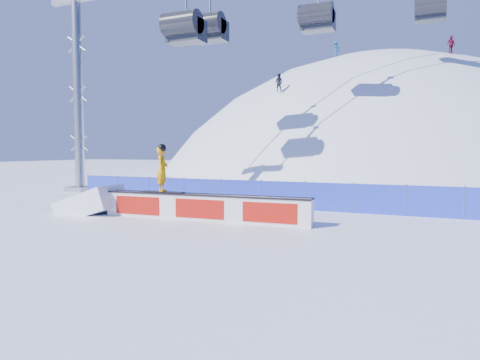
% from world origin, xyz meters
% --- Properties ---
extents(ground, '(160.00, 160.00, 0.00)m').
position_xyz_m(ground, '(0.00, 0.00, 0.00)').
color(ground, white).
rests_on(ground, ground).
extents(snow_hill, '(64.00, 64.00, 64.00)m').
position_xyz_m(snow_hill, '(0.00, 42.00, -18.00)').
color(snow_hill, white).
rests_on(snow_hill, ground).
extents(safety_fence, '(22.05, 0.05, 1.30)m').
position_xyz_m(safety_fence, '(0.00, 4.50, 0.60)').
color(safety_fence, '#2135C6').
rests_on(safety_fence, ground).
extents(rail_box, '(8.09, 0.94, 0.97)m').
position_xyz_m(rail_box, '(-1.71, 0.39, 0.48)').
color(rail_box, white).
rests_on(rail_box, ground).
extents(snow_ramp, '(2.67, 1.74, 1.62)m').
position_xyz_m(snow_ramp, '(-6.75, 0.16, 0.00)').
color(snow_ramp, white).
rests_on(snow_ramp, ground).
extents(snowboarder, '(1.75, 0.71, 1.82)m').
position_xyz_m(snowboarder, '(-3.37, 0.32, 1.86)').
color(snowboarder, black).
rests_on(snowboarder, rail_box).
extents(distant_skiers, '(19.47, 12.95, 7.62)m').
position_xyz_m(distant_skiers, '(0.67, 30.49, 11.12)').
color(distant_skiers, black).
rests_on(distant_skiers, ground).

